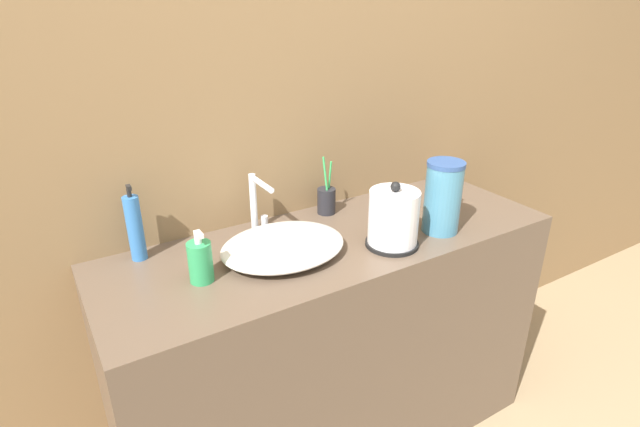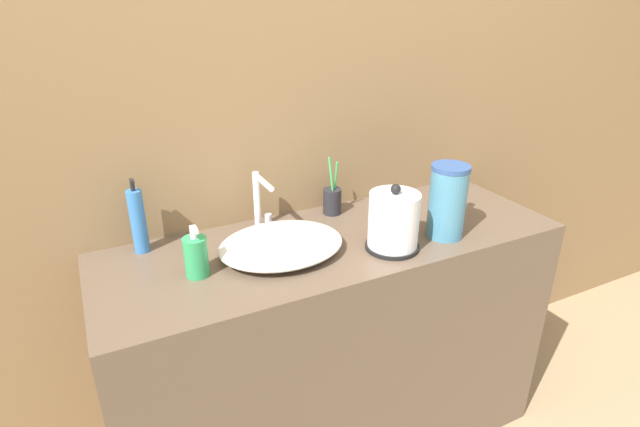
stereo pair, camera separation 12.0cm
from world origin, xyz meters
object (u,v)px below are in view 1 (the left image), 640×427
(electric_kettle, at_px, (393,221))
(faucet, at_px, (257,200))
(water_pitcher, at_px, (443,197))
(toothbrush_cup, at_px, (326,200))
(lotion_bottle, at_px, (200,261))
(shampoo_bottle, at_px, (448,194))
(mouthwash_bottle, at_px, (135,228))

(electric_kettle, bearing_deg, faucet, 135.52)
(faucet, distance_m, water_pitcher, 0.59)
(electric_kettle, bearing_deg, toothbrush_cup, 97.48)
(water_pitcher, bearing_deg, lotion_bottle, 171.91)
(shampoo_bottle, bearing_deg, electric_kettle, -163.29)
(faucet, bearing_deg, water_pitcher, -30.98)
(toothbrush_cup, bearing_deg, shampoo_bottle, -30.53)
(lotion_bottle, bearing_deg, toothbrush_cup, 21.30)
(electric_kettle, distance_m, toothbrush_cup, 0.32)
(shampoo_bottle, relative_size, mouthwash_bottle, 0.73)
(mouthwash_bottle, height_order, water_pitcher, water_pitcher)
(faucet, bearing_deg, shampoo_bottle, -17.97)
(mouthwash_bottle, bearing_deg, lotion_bottle, -61.81)
(electric_kettle, relative_size, lotion_bottle, 1.39)
(shampoo_bottle, relative_size, water_pitcher, 0.71)
(lotion_bottle, xyz_separation_m, water_pitcher, (0.76, -0.11, 0.06))
(electric_kettle, relative_size, mouthwash_bottle, 0.90)
(toothbrush_cup, relative_size, mouthwash_bottle, 0.91)
(toothbrush_cup, height_order, water_pitcher, water_pitcher)
(faucet, height_order, mouthwash_bottle, mouthwash_bottle)
(toothbrush_cup, relative_size, water_pitcher, 0.89)
(shampoo_bottle, bearing_deg, water_pitcher, -142.02)
(toothbrush_cup, distance_m, lotion_bottle, 0.56)
(mouthwash_bottle, relative_size, water_pitcher, 0.98)
(electric_kettle, xyz_separation_m, toothbrush_cup, (-0.04, 0.31, -0.03))
(water_pitcher, bearing_deg, electric_kettle, 179.63)
(electric_kettle, xyz_separation_m, shampoo_bottle, (0.32, 0.10, -0.02))
(faucet, height_order, shampoo_bottle, faucet)
(electric_kettle, height_order, water_pitcher, water_pitcher)
(faucet, bearing_deg, mouthwash_bottle, 177.14)
(electric_kettle, height_order, toothbrush_cup, toothbrush_cup)
(lotion_bottle, bearing_deg, mouthwash_bottle, 118.19)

